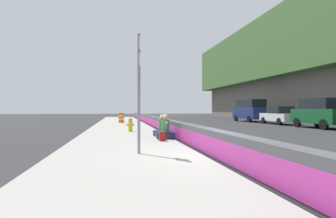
{
  "coord_description": "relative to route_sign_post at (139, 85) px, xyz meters",
  "views": [
    {
      "loc": [
        -7.97,
        2.88,
        1.48
      ],
      "look_at": [
        6.06,
        0.41,
        1.48
      ],
      "focal_mm": 30.25,
      "sensor_mm": 36.0,
      "label": 1
    }
  ],
  "objects": [
    {
      "name": "backpack",
      "position": [
        3.23,
        -1.21,
        -1.88
      ],
      "size": [
        0.32,
        0.28,
        0.4
      ],
      "color": "maroon",
      "rests_on": "sidewalk_strip"
    },
    {
      "name": "ground_plane",
      "position": [
        -0.53,
        -2.27,
        -2.21
      ],
      "size": [
        160.0,
        160.0,
        0.0
      ],
      "primitive_type": "plane",
      "color": "#2B2B2D",
      "rests_on": "ground"
    },
    {
      "name": "jersey_barrier",
      "position": [
        -0.53,
        -2.26,
        -1.79
      ],
      "size": [
        76.0,
        0.45,
        0.85
      ],
      "color": "#47474C",
      "rests_on": "ground_plane"
    },
    {
      "name": "sidewalk_strip",
      "position": [
        -0.53,
        0.38,
        -2.14
      ],
      "size": [
        80.0,
        4.4,
        0.14
      ],
      "primitive_type": "cube",
      "color": "gray",
      "rests_on": "ground_plane"
    },
    {
      "name": "route_sign_post",
      "position": [
        0.0,
        0.0,
        0.0
      ],
      "size": [
        0.44,
        0.09,
        3.6
      ],
      "color": "gray",
      "rests_on": "sidewalk_strip"
    },
    {
      "name": "parked_car_fourth",
      "position": [
        16.29,
        -14.62,
        -1.35
      ],
      "size": [
        4.52,
        1.99,
        1.71
      ],
      "color": "silver",
      "rests_on": "ground_plane"
    },
    {
      "name": "seated_person_foreground",
      "position": [
        4.06,
        -1.49,
        -1.73
      ],
      "size": [
        0.7,
        0.8,
        1.1
      ],
      "color": "#23284C",
      "rests_on": "sidewalk_strip"
    },
    {
      "name": "seated_person_middle",
      "position": [
        5.23,
        -1.51,
        -1.74
      ],
      "size": [
        0.74,
        0.84,
        1.06
      ],
      "color": "#23284C",
      "rests_on": "sidewalk_strip"
    },
    {
      "name": "parked_car_midline",
      "position": [
        22.27,
        -14.51,
        -0.86
      ],
      "size": [
        5.17,
        2.25,
        2.56
      ],
      "color": "navy",
      "rests_on": "ground_plane"
    },
    {
      "name": "parked_car_third",
      "position": [
        10.7,
        -14.61,
        -1.03
      ],
      "size": [
        4.82,
        2.11,
        2.28
      ],
      "color": "#145128",
      "rests_on": "ground_plane"
    },
    {
      "name": "fire_hydrant",
      "position": [
        8.39,
        -0.1,
        -1.62
      ],
      "size": [
        0.26,
        0.46,
        0.88
      ],
      "color": "gold",
      "rests_on": "sidewalk_strip"
    },
    {
      "name": "construction_barrel",
      "position": [
        19.4,
        0.33,
        -1.59
      ],
      "size": [
        0.54,
        0.54,
        0.95
      ],
      "color": "orange",
      "rests_on": "sidewalk_strip"
    }
  ]
}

